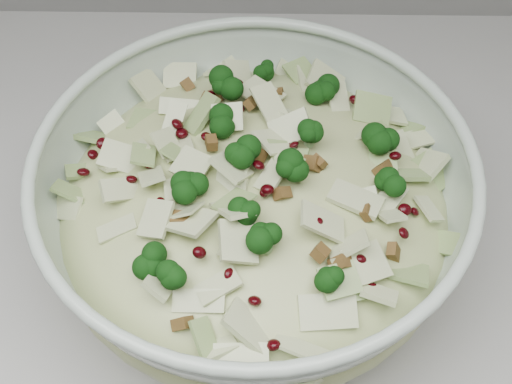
% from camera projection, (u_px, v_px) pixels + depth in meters
% --- Properties ---
extents(counter, '(3.60, 0.60, 0.90)m').
position_uv_depth(counter, '(72.00, 364.00, 1.08)').
color(counter, '#AAAAA6').
rests_on(counter, floor).
extents(mixing_bowl, '(0.37, 0.37, 0.14)m').
position_uv_depth(mixing_bowl, '(254.00, 212.00, 0.61)').
color(mixing_bowl, '#B5C8B8').
rests_on(mixing_bowl, counter).
extents(salad, '(0.34, 0.34, 0.15)m').
position_uv_depth(salad, '(254.00, 195.00, 0.59)').
color(salad, '#AFB57C').
rests_on(salad, mixing_bowl).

